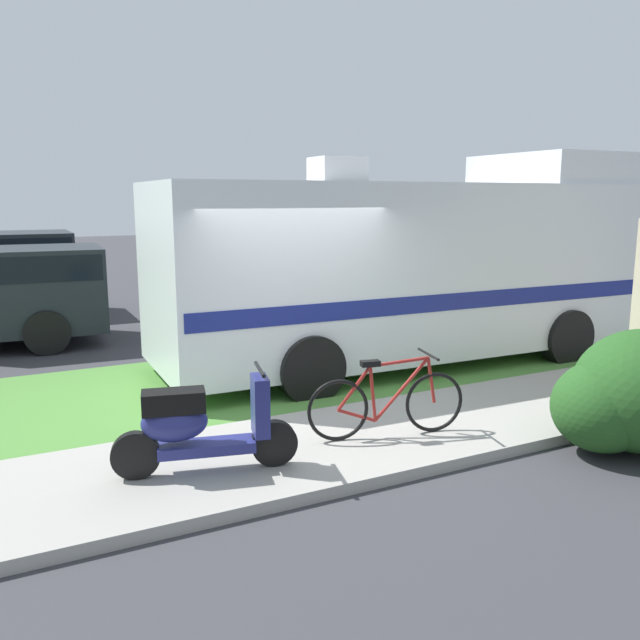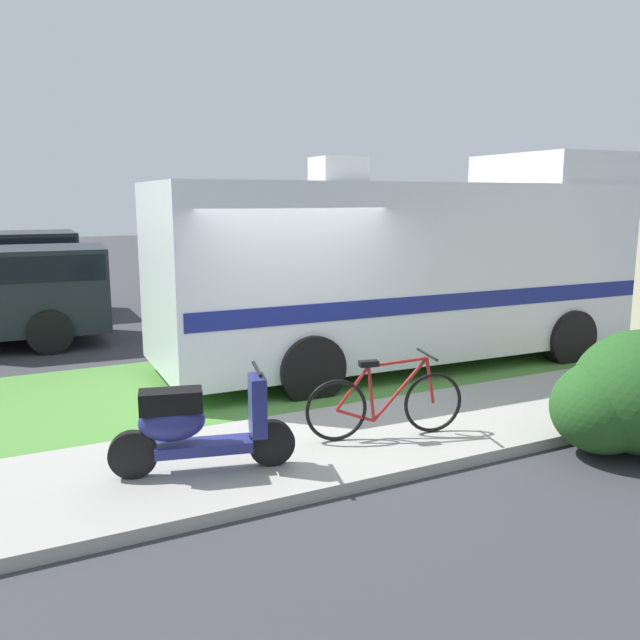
# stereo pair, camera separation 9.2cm
# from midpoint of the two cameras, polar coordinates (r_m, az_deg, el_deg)

# --- Properties ---
(ground_plane) EXTENTS (80.00, 80.00, 0.00)m
(ground_plane) POSITION_cam_midpoint_polar(r_m,az_deg,el_deg) (8.19, -1.27, -8.12)
(ground_plane) COLOR #38383D
(sidewalk) EXTENTS (24.00, 2.00, 0.12)m
(sidewalk) POSITION_cam_midpoint_polar(r_m,az_deg,el_deg) (7.17, 3.00, -10.40)
(sidewalk) COLOR #9E9B93
(sidewalk) RESTS_ON ground
(grass_strip) EXTENTS (24.00, 3.40, 0.08)m
(grass_strip) POSITION_cam_midpoint_polar(r_m,az_deg,el_deg) (9.48, -5.25, -5.27)
(grass_strip) COLOR #4C8438
(grass_strip) RESTS_ON ground
(motorhome_rv) EXTENTS (7.70, 2.69, 3.33)m
(motorhome_rv) POSITION_cam_midpoint_polar(r_m,az_deg,el_deg) (10.32, 7.50, 4.69)
(motorhome_rv) COLOR silver
(motorhome_rv) RESTS_ON ground
(scooter) EXTENTS (1.68, 0.65, 0.97)m
(scooter) POSITION_cam_midpoint_polar(r_m,az_deg,el_deg) (6.19, -10.93, -8.97)
(scooter) COLOR black
(scooter) RESTS_ON ground
(bicycle) EXTENTS (1.71, 0.57, 0.89)m
(bicycle) POSITION_cam_midpoint_polar(r_m,az_deg,el_deg) (7.02, 5.47, -7.12)
(bicycle) COLOR black
(bicycle) RESTS_ON ground
(bush_by_porch) EXTENTS (1.80, 1.35, 1.27)m
(bush_by_porch) POSITION_cam_midpoint_polar(r_m,az_deg,el_deg) (7.53, 25.68, -6.07)
(bush_by_porch) COLOR #23511E
(bush_by_porch) RESTS_ON ground
(bottle_green) EXTENTS (0.07, 0.07, 0.29)m
(bottle_green) POSITION_cam_midpoint_polar(r_m,az_deg,el_deg) (9.06, 20.92, -5.36)
(bottle_green) COLOR #19722D
(bottle_green) RESTS_ON ground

